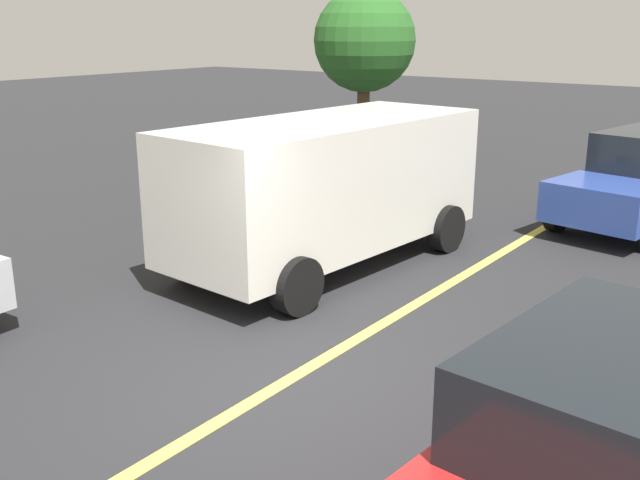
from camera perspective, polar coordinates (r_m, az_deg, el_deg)
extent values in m
plane|color=#262628|center=(7.63, -3.21, -11.24)|extent=(80.00, 80.00, 0.00)
cube|color=#E0D14C|center=(9.91, 7.97, -4.61)|extent=(28.00, 0.16, 0.01)
cube|color=silver|center=(10.91, 0.58, 4.56)|extent=(5.34, 2.38, 1.82)
cube|color=black|center=(9.37, -7.70, 4.92)|extent=(0.30, 1.85, 0.80)
cylinder|color=black|center=(9.24, -1.81, -3.55)|extent=(0.78, 0.32, 0.76)
cylinder|color=black|center=(10.63, -9.77, -1.08)|extent=(0.78, 0.32, 0.76)
cylinder|color=black|center=(11.96, 9.74, 0.90)|extent=(0.78, 0.32, 0.76)
cylinder|color=black|center=(13.06, 2.24, 2.46)|extent=(0.78, 0.32, 0.76)
cylinder|color=black|center=(13.61, 17.89, 1.98)|extent=(0.67, 0.32, 0.64)
cylinder|color=black|center=(16.32, 23.06, 3.78)|extent=(0.67, 0.32, 0.64)
cube|color=red|center=(5.64, 23.22, -16.01)|extent=(4.60, 2.22, 0.65)
cube|color=black|center=(5.14, 23.22, -10.98)|extent=(2.27, 1.80, 0.65)
cylinder|color=black|center=(7.30, 19.97, -10.81)|extent=(0.66, 0.27, 0.64)
cylinder|color=#513823|center=(20.99, 3.37, 9.93)|extent=(0.35, 0.35, 2.30)
sphere|color=#286023|center=(20.86, 3.46, 15.18)|extent=(2.80, 2.80, 2.80)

